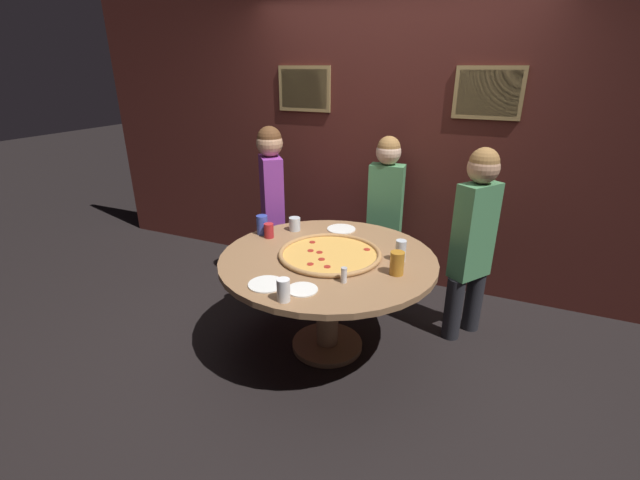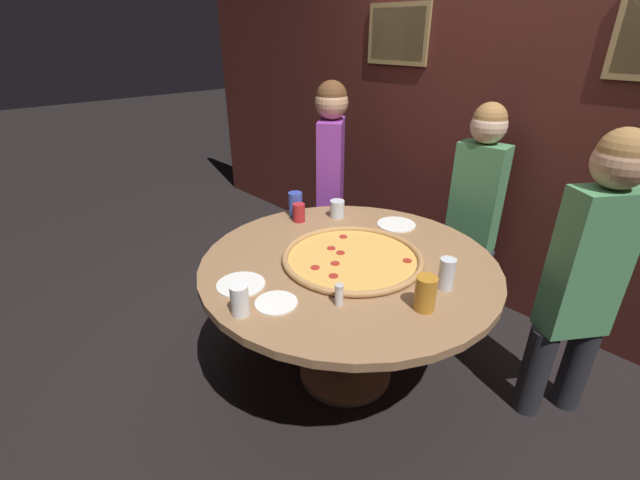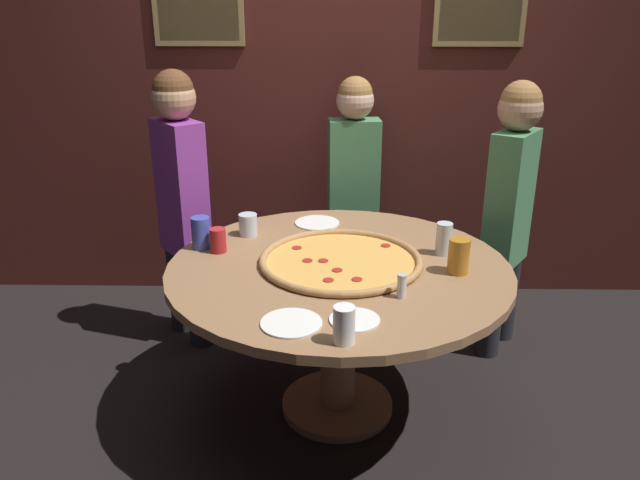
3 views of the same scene
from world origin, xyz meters
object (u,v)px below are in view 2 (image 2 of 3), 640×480
at_px(drink_cup_near_right, 337,209).
at_px(dining_table, 348,284).
at_px(giant_pizza, 352,257).
at_px(white_plate_far_back, 396,224).
at_px(condiment_shaker, 339,295).
at_px(diner_far_right, 331,175).
at_px(diner_far_left, 476,202).
at_px(drink_cup_beside_pizza, 295,204).
at_px(white_plate_near_front, 241,284).
at_px(drink_cup_by_shaker, 240,300).
at_px(drink_cup_front_edge, 447,274).
at_px(drink_cup_far_left, 299,213).
at_px(white_plate_left_side, 276,303).
at_px(diner_side_left, 587,270).
at_px(drink_cup_near_left, 425,293).

bearing_deg(drink_cup_near_right, dining_table, -38.98).
height_order(giant_pizza, white_plate_far_back, giant_pizza).
relative_size(condiment_shaker, diner_far_right, 0.07).
bearing_deg(diner_far_left, drink_cup_beside_pizza, 45.58).
distance_m(giant_pizza, white_plate_near_front, 0.57).
distance_m(giant_pizza, drink_cup_by_shaker, 0.67).
bearing_deg(diner_far_left, white_plate_near_front, 75.31).
bearing_deg(drink_cup_near_right, white_plate_near_front, -73.39).
relative_size(drink_cup_near_right, drink_cup_front_edge, 0.72).
height_order(white_plate_far_back, diner_far_right, diner_far_right).
height_order(drink_cup_far_left, white_plate_far_back, drink_cup_far_left).
bearing_deg(drink_cup_near_right, diner_far_right, 140.21).
xyz_separation_m(drink_cup_beside_pizza, drink_cup_by_shaker, (0.64, -0.83, -0.01)).
distance_m(drink_cup_front_edge, white_plate_left_side, 0.76).
relative_size(drink_cup_by_shaker, white_plate_near_front, 0.60).
height_order(diner_side_left, diner_far_right, diner_far_right).
height_order(drink_cup_near_left, white_plate_near_front, drink_cup_near_left).
distance_m(drink_cup_beside_pizza, drink_cup_near_left, 1.15).
xyz_separation_m(white_plate_near_front, condiment_shaker, (0.41, 0.22, 0.05)).
bearing_deg(drink_cup_near_right, condiment_shaker, -44.56).
bearing_deg(white_plate_left_side, diner_far_left, 88.38).
bearing_deg(white_plate_near_front, drink_cup_far_left, 119.18).
distance_m(drink_cup_by_shaker, condiment_shaker, 0.41).
relative_size(dining_table, giant_pizza, 2.09).
relative_size(dining_table, drink_cup_near_left, 9.91).
bearing_deg(diner_far_left, drink_cup_far_left, 50.34).
bearing_deg(drink_cup_far_left, white_plate_near_front, -60.82).
relative_size(giant_pizza, white_plate_near_front, 3.23).
height_order(drink_cup_near_left, diner_side_left, diner_side_left).
bearing_deg(diner_far_right, giant_pizza, -167.76).
distance_m(drink_cup_near_right, white_plate_left_side, 0.98).
bearing_deg(drink_cup_near_left, diner_side_left, 60.31).
bearing_deg(white_plate_near_front, condiment_shaker, 27.89).
height_order(drink_cup_by_shaker, drink_cup_front_edge, drink_cup_front_edge).
xyz_separation_m(drink_cup_far_left, white_plate_left_side, (0.59, -0.63, -0.05)).
bearing_deg(drink_cup_near_left, diner_far_right, 150.44).
bearing_deg(diner_far_right, drink_cup_front_edge, -152.32).
xyz_separation_m(drink_cup_near_left, diner_side_left, (0.39, 0.68, 0.01)).
height_order(drink_cup_beside_pizza, diner_far_right, diner_far_right).
relative_size(drink_cup_near_right, diner_side_left, 0.07).
relative_size(dining_table, diner_side_left, 1.02).
distance_m(white_plate_left_side, white_plate_far_back, 1.03).
height_order(drink_cup_near_right, white_plate_near_front, drink_cup_near_right).
xyz_separation_m(drink_cup_beside_pizza, diner_far_left, (0.72, 0.88, -0.01)).
height_order(drink_cup_near_right, diner_far_right, diner_far_right).
bearing_deg(drink_cup_by_shaker, condiment_shaker, 56.18).
bearing_deg(condiment_shaker, drink_cup_front_edge, 62.15).
xyz_separation_m(giant_pizza, drink_cup_front_edge, (0.46, 0.11, 0.06)).
relative_size(white_plate_near_front, white_plate_far_back, 0.98).
height_order(drink_cup_near_right, white_plate_left_side, drink_cup_near_right).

